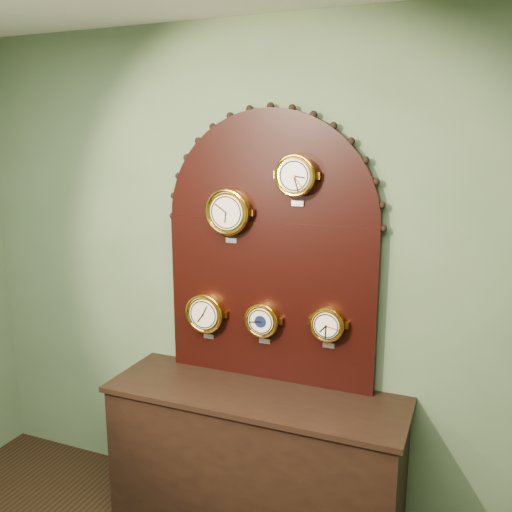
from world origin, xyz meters
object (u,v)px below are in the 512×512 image
at_px(tide_clock, 328,324).
at_px(hygrometer, 206,313).
at_px(shop_counter, 255,464).
at_px(display_board, 270,241).
at_px(roman_clock, 228,212).
at_px(arabic_clock, 296,176).
at_px(barometer, 263,320).

bearing_deg(tide_clock, hygrometer, -179.90).
relative_size(hygrometer, tide_clock, 1.19).
relative_size(shop_counter, tide_clock, 6.68).
bearing_deg(tide_clock, shop_counter, -156.42).
height_order(shop_counter, display_board, display_board).
distance_m(shop_counter, roman_clock, 1.41).
bearing_deg(hygrometer, shop_counter, -22.57).
bearing_deg(arabic_clock, roman_clock, -179.86).
distance_m(display_board, barometer, 0.44).
bearing_deg(barometer, arabic_clock, -0.14).
relative_size(roman_clock, arabic_clock, 1.13).
height_order(display_board, roman_clock, display_board).
xyz_separation_m(display_board, roman_clock, (-0.22, -0.07, 0.16)).
bearing_deg(barometer, tide_clock, 0.07).
height_order(shop_counter, arabic_clock, arabic_clock).
relative_size(arabic_clock, hygrometer, 0.95).
height_order(display_board, tide_clock, display_board).
xyz_separation_m(hygrometer, barometer, (0.35, 0.00, 0.00)).
bearing_deg(barometer, roman_clock, -179.61).
bearing_deg(hygrometer, arabic_clock, 0.04).
distance_m(display_board, roman_clock, 0.27).
bearing_deg(shop_counter, display_board, 90.00).
height_order(shop_counter, tide_clock, tide_clock).
relative_size(roman_clock, hygrometer, 1.08).
bearing_deg(hygrometer, display_board, 10.27).
height_order(shop_counter, roman_clock, roman_clock).
relative_size(display_board, barometer, 6.18).
bearing_deg(tide_clock, barometer, -179.93).
distance_m(shop_counter, tide_clock, 0.90).
xyz_separation_m(hygrometer, tide_clock, (0.72, 0.00, 0.03)).
relative_size(display_board, hygrometer, 5.37).
bearing_deg(display_board, hygrometer, -169.73).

